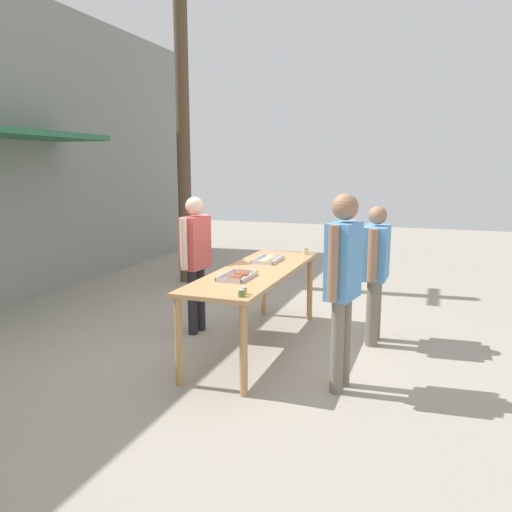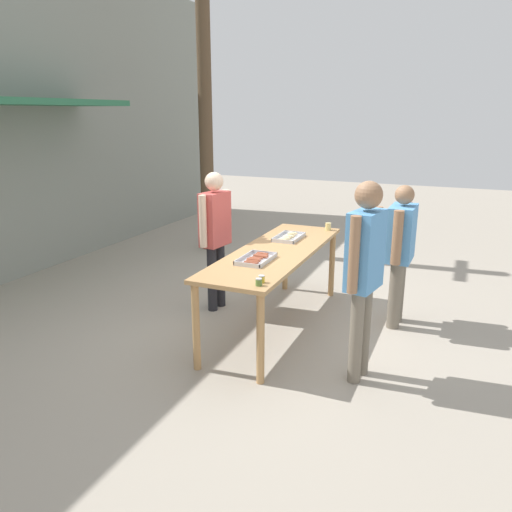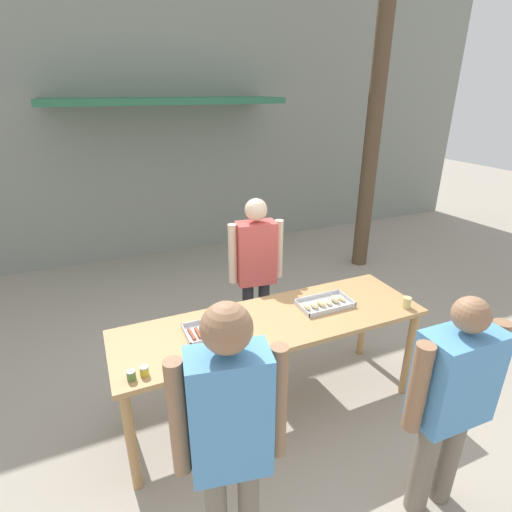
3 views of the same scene
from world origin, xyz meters
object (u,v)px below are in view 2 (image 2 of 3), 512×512
(food_tray_sausages, at_px, (256,259))
(person_customer_with_cup, at_px, (400,245))
(food_tray_buns, at_px, (289,237))
(person_server_behind_table, at_px, (215,229))
(utility_pole, at_px, (204,75))
(person_customer_holding_hotdog, at_px, (364,264))
(beer_cup, at_px, (328,227))
(condiment_jar_ketchup, at_px, (261,279))
(condiment_jar_mustard, at_px, (259,282))

(food_tray_sausages, xyz_separation_m, person_customer_with_cup, (1.04, -1.24, 0.02))
(food_tray_buns, height_order, person_server_behind_table, person_server_behind_table)
(utility_pole, bearing_deg, person_customer_holding_hotdog, -135.40)
(beer_cup, distance_m, person_customer_holding_hotdog, 2.03)
(food_tray_sausages, xyz_separation_m, condiment_jar_ketchup, (-0.58, -0.30, 0.02))
(person_customer_holding_hotdog, bearing_deg, utility_pole, -124.55)
(food_tray_sausages, bearing_deg, person_customer_with_cup, -49.99)
(condiment_jar_mustard, bearing_deg, person_customer_with_cup, -28.76)
(condiment_jar_mustard, bearing_deg, beer_cup, 0.19)
(food_tray_buns, height_order, beer_cup, beer_cup)
(beer_cup, xyz_separation_m, person_customer_holding_hotdog, (-1.85, -0.81, 0.14))
(person_server_behind_table, bearing_deg, person_customer_with_cup, -72.52)
(food_tray_sausages, distance_m, food_tray_buns, 0.95)
(condiment_jar_mustard, xyz_separation_m, condiment_jar_ketchup, (0.08, 0.01, 0.00))
(condiment_jar_mustard, height_order, condiment_jar_ketchup, same)
(food_tray_sausages, height_order, person_customer_holding_hotdog, person_customer_holding_hotdog)
(person_customer_with_cup, bearing_deg, utility_pole, -119.51)
(condiment_jar_mustard, relative_size, person_customer_with_cup, 0.04)
(food_tray_buns, distance_m, condiment_jar_mustard, 1.64)
(food_tray_sausages, relative_size, person_customer_holding_hotdog, 0.26)
(condiment_jar_ketchup, distance_m, person_server_behind_table, 1.67)
(person_customer_holding_hotdog, xyz_separation_m, utility_pole, (3.36, 3.32, 1.79))
(food_tray_buns, bearing_deg, condiment_jar_ketchup, -168.99)
(condiment_jar_mustard, relative_size, person_server_behind_table, 0.04)
(condiment_jar_mustard, relative_size, condiment_jar_ketchup, 1.00)
(utility_pole, bearing_deg, food_tray_buns, -133.90)
(beer_cup, xyz_separation_m, utility_pole, (1.51, 2.51, 1.93))
(condiment_jar_ketchup, xyz_separation_m, person_customer_with_cup, (1.61, -0.94, 0.00))
(food_tray_buns, xyz_separation_m, beer_cup, (0.61, -0.30, 0.03))
(food_tray_sausages, height_order, food_tray_buns, food_tray_buns)
(food_tray_sausages, bearing_deg, food_tray_buns, -0.01)
(person_server_behind_table, xyz_separation_m, person_customer_with_cup, (0.36, -2.04, -0.07))
(condiment_jar_mustard, bearing_deg, person_customer_holding_hotdog, -65.39)
(food_tray_buns, distance_m, person_customer_with_cup, 1.24)
(food_tray_sausages, relative_size, condiment_jar_ketchup, 7.17)
(condiment_jar_ketchup, distance_m, person_customer_with_cup, 1.87)
(food_tray_buns, bearing_deg, person_server_behind_table, 108.54)
(person_server_behind_table, bearing_deg, food_tray_buns, -63.94)
(food_tray_sausages, distance_m, condiment_jar_mustard, 0.73)
(condiment_jar_ketchup, xyz_separation_m, person_server_behind_table, (1.25, 1.10, 0.07))
(food_tray_sausages, bearing_deg, person_customer_holding_hotdog, -104.64)
(condiment_jar_ketchup, bearing_deg, person_server_behind_table, 41.31)
(person_customer_with_cup, xyz_separation_m, utility_pole, (2.04, 3.44, 1.94))
(food_tray_buns, bearing_deg, person_customer_holding_hotdog, -138.17)
(condiment_jar_mustard, distance_m, utility_pole, 4.90)
(food_tray_sausages, height_order, utility_pole, utility_pole)
(food_tray_buns, xyz_separation_m, person_customer_with_cup, (0.09, -1.24, 0.01))
(food_tray_sausages, distance_m, person_customer_with_cup, 1.61)
(person_customer_holding_hotdog, bearing_deg, person_server_behind_table, -105.98)
(beer_cup, bearing_deg, food_tray_buns, 154.05)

